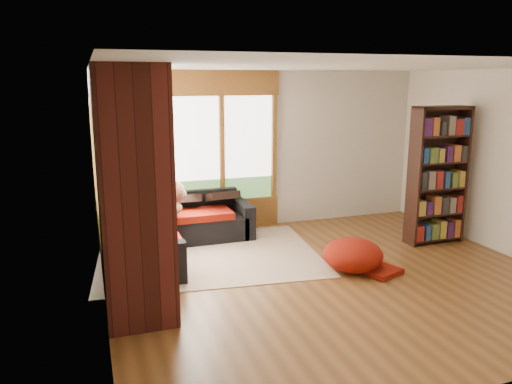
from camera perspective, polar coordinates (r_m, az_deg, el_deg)
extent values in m
plane|color=brown|center=(6.49, 8.61, -9.59)|extent=(5.50, 5.50, 0.00)
plane|color=white|center=(6.01, 9.45, 14.01)|extent=(5.50, 5.50, 0.00)
cube|color=silver|center=(8.38, 1.04, 4.83)|extent=(5.50, 0.04, 2.60)
cube|color=silver|center=(4.14, 25.30, -4.60)|extent=(5.50, 0.04, 2.60)
cube|color=silver|center=(5.43, -17.64, -0.08)|extent=(0.04, 5.00, 2.60)
cube|color=brown|center=(8.02, -7.00, 4.75)|extent=(2.82, 0.10, 1.90)
cube|color=white|center=(8.02, -7.00, 4.75)|extent=(2.54, 0.09, 1.62)
cube|color=brown|center=(6.60, -17.69, 2.54)|extent=(0.10, 2.62, 1.90)
cube|color=white|center=(6.60, -17.69, 2.54)|extent=(0.09, 2.36, 1.62)
cube|color=gray|center=(7.37, -17.84, 6.68)|extent=(0.03, 0.72, 0.90)
cube|color=#471914|center=(5.11, -13.61, -0.62)|extent=(0.70, 0.70, 2.60)
cube|color=black|center=(7.78, -9.39, -4.18)|extent=(2.20, 0.90, 0.42)
cube|color=black|center=(8.01, -9.91, -0.75)|extent=(2.20, 0.20, 0.38)
cube|color=black|center=(7.97, -2.29, -2.94)|extent=(0.20, 0.90, 0.60)
cube|color=maroon|center=(7.58, -10.05, -2.54)|extent=(1.90, 0.66, 0.12)
cube|color=black|center=(7.09, -13.71, -6.06)|extent=(0.90, 2.20, 0.42)
cube|color=black|center=(6.96, -16.75, -3.15)|extent=(0.20, 2.20, 0.38)
cube|color=black|center=(6.12, -12.86, -8.16)|extent=(0.90, 0.20, 0.60)
cube|color=maroon|center=(6.69, -12.52, -4.71)|extent=(0.66, 1.20, 0.12)
cube|color=maroon|center=(7.59, -13.34, -2.66)|extent=(0.66, 0.66, 0.12)
cube|color=silver|center=(7.16, -5.40, -7.28)|extent=(3.27, 2.63, 0.01)
cube|color=black|center=(8.25, 22.36, 1.90)|extent=(0.04, 0.30, 2.08)
cube|color=black|center=(7.72, 17.59, 1.58)|extent=(0.04, 0.30, 2.08)
cube|color=black|center=(8.08, 19.45, 1.93)|extent=(0.89, 0.02, 2.08)
cube|color=black|center=(8.20, 19.54, -4.97)|extent=(0.81, 0.28, 0.03)
cube|color=black|center=(8.10, 19.75, -2.30)|extent=(0.81, 0.28, 0.03)
cube|color=black|center=(8.01, 19.95, 0.43)|extent=(0.81, 0.28, 0.03)
cube|color=black|center=(7.94, 20.17, 3.22)|extent=(0.81, 0.28, 0.03)
cube|color=black|center=(7.89, 20.39, 6.05)|extent=(0.81, 0.28, 0.03)
cube|color=black|center=(7.86, 20.61, 8.91)|extent=(0.81, 0.28, 0.03)
cube|color=#726659|center=(7.96, 20.14, 1.72)|extent=(0.77, 0.22, 1.92)
ellipsoid|color=maroon|center=(6.68, 11.01, -6.98)|extent=(0.94, 0.94, 0.42)
ellipsoid|color=brown|center=(7.25, -11.37, -1.16)|extent=(0.95, 0.79, 0.27)
sphere|color=brown|center=(7.36, -9.41, 0.19)|extent=(0.43, 0.43, 0.33)
cone|color=brown|center=(7.31, -9.81, 1.14)|extent=(0.16, 0.16, 0.14)
ellipsoid|color=#352114|center=(6.56, -14.29, -2.94)|extent=(0.52, 0.77, 0.25)
sphere|color=#352114|center=(6.80, -14.41, -1.37)|extent=(0.32, 0.32, 0.30)
cone|color=#352114|center=(6.72, -14.46, -0.48)|extent=(0.12, 0.12, 0.13)
cube|color=black|center=(7.97, -4.82, 0.65)|extent=(0.45, 0.12, 0.45)
cube|color=black|center=(7.85, -9.07, 0.35)|extent=(0.45, 0.12, 0.45)
cube|color=black|center=(7.31, -15.65, -0.89)|extent=(0.45, 0.12, 0.45)
cube|color=black|center=(6.24, -15.03, -3.14)|extent=(0.45, 0.12, 0.45)
cube|color=maroon|center=(7.78, -13.43, 0.04)|extent=(0.42, 0.12, 0.42)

